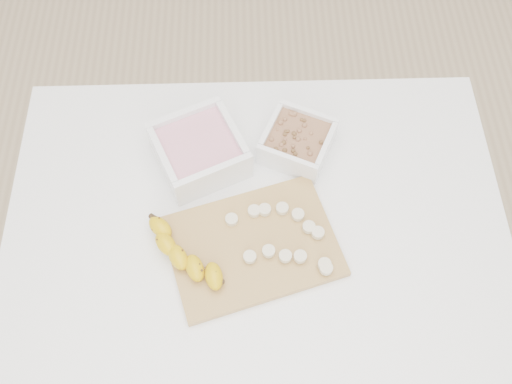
{
  "coord_description": "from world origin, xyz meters",
  "views": [
    {
      "loc": [
        -0.01,
        -0.49,
        1.77
      ],
      "look_at": [
        0.0,
        0.03,
        0.81
      ],
      "focal_mm": 40.0,
      "sensor_mm": 36.0,
      "label": 1
    }
  ],
  "objects_px": {
    "bowl_granola": "(297,141)",
    "bowl_yogurt": "(199,150)",
    "banana": "(186,255)",
    "cutting_board": "(253,246)",
    "table": "(256,239)"
  },
  "relations": [
    {
      "from": "cutting_board",
      "to": "banana",
      "type": "relative_size",
      "value": 1.66
    },
    {
      "from": "bowl_yogurt",
      "to": "banana",
      "type": "height_order",
      "value": "bowl_yogurt"
    },
    {
      "from": "bowl_yogurt",
      "to": "bowl_granola",
      "type": "distance_m",
      "value": 0.2
    },
    {
      "from": "table",
      "to": "bowl_granola",
      "type": "xyz_separation_m",
      "value": [
        0.09,
        0.16,
        0.13
      ]
    },
    {
      "from": "table",
      "to": "bowl_yogurt",
      "type": "height_order",
      "value": "bowl_yogurt"
    },
    {
      "from": "bowl_granola",
      "to": "bowl_yogurt",
      "type": "bearing_deg",
      "value": -173.98
    },
    {
      "from": "bowl_yogurt",
      "to": "banana",
      "type": "xyz_separation_m",
      "value": [
        -0.02,
        -0.23,
        -0.01
      ]
    },
    {
      "from": "bowl_yogurt",
      "to": "cutting_board",
      "type": "distance_m",
      "value": 0.23
    },
    {
      "from": "bowl_yogurt",
      "to": "cutting_board",
      "type": "xyz_separation_m",
      "value": [
        0.1,
        -0.2,
        -0.03
      ]
    },
    {
      "from": "table",
      "to": "bowl_granola",
      "type": "height_order",
      "value": "bowl_granola"
    },
    {
      "from": "banana",
      "to": "cutting_board",
      "type": "bearing_deg",
      "value": -22.86
    },
    {
      "from": "cutting_board",
      "to": "banana",
      "type": "bearing_deg",
      "value": -168.77
    },
    {
      "from": "bowl_yogurt",
      "to": "banana",
      "type": "bearing_deg",
      "value": -95.48
    },
    {
      "from": "cutting_board",
      "to": "banana",
      "type": "distance_m",
      "value": 0.13
    },
    {
      "from": "table",
      "to": "cutting_board",
      "type": "bearing_deg",
      "value": -98.5
    }
  ]
}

